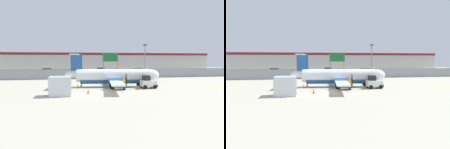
{
  "view_description": "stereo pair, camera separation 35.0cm",
  "coord_description": "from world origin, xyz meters",
  "views": [
    {
      "loc": [
        -4.65,
        -24.98,
        4.11
      ],
      "look_at": [
        1.02,
        5.44,
        1.8
      ],
      "focal_mm": 32.0,
      "sensor_mm": 36.0,
      "label": 1
    },
    {
      "loc": [
        -4.31,
        -25.04,
        4.11
      ],
      "look_at": [
        1.02,
        5.44,
        1.8
      ],
      "focal_mm": 32.0,
      "sensor_mm": 36.0,
      "label": 2
    }
  ],
  "objects": [
    {
      "name": "ground_plane",
      "position": [
        0.0,
        2.0,
        0.0
      ],
      "size": [
        140.0,
        140.0,
        0.01
      ],
      "color": "#B2AD99"
    },
    {
      "name": "perimeter_fence",
      "position": [
        0.0,
        18.0,
        1.12
      ],
      "size": [
        98.0,
        0.1,
        2.1
      ],
      "color": "gray",
      "rests_on": "ground"
    },
    {
      "name": "parking_lot_strip",
      "position": [
        0.0,
        29.5,
        0.06
      ],
      "size": [
        98.0,
        17.0,
        0.12
      ],
      "color": "#38383A",
      "rests_on": "ground"
    },
    {
      "name": "background_building",
      "position": [
        0.0,
        47.99,
        3.26
      ],
      "size": [
        91.0,
        8.1,
        6.5
      ],
      "color": "beige",
      "rests_on": "ground"
    },
    {
      "name": "commuter_airplane",
      "position": [
        1.28,
        4.4,
        1.6
      ],
      "size": [
        14.35,
        16.08,
        4.92
      ],
      "rotation": [
        0.0,
        0.0,
        -0.12
      ],
      "color": "white",
      "rests_on": "ground"
    },
    {
      "name": "baggage_tug",
      "position": [
        5.6,
        1.86,
        0.86
      ],
      "size": [
        2.38,
        1.48,
        1.88
      ],
      "rotation": [
        0.0,
        0.0,
        0.05
      ],
      "color": "silver",
      "rests_on": "ground"
    },
    {
      "name": "ground_crew_worker",
      "position": [
        1.87,
        0.99,
        0.95
      ],
      "size": [
        0.55,
        0.39,
        1.7
      ],
      "rotation": [
        0.0,
        0.0,
        1.75
      ],
      "color": "#191E4C",
      "rests_on": "ground"
    },
    {
      "name": "cargo_container",
      "position": [
        -6.32,
        -1.8,
        1.1
      ],
      "size": [
        2.44,
        2.0,
        2.2
      ],
      "rotation": [
        0.0,
        0.0,
        -0.0
      ],
      "color": "silver",
      "rests_on": "ground"
    },
    {
      "name": "traffic_cone_near_left",
      "position": [
        -3.09,
        -0.92,
        0.31
      ],
      "size": [
        0.36,
        0.36,
        0.64
      ],
      "color": "orange",
      "rests_on": "ground"
    },
    {
      "name": "traffic_cone_near_right",
      "position": [
        -3.74,
        5.36,
        0.31
      ],
      "size": [
        0.36,
        0.36,
        0.64
      ],
      "color": "orange",
      "rests_on": "ground"
    },
    {
      "name": "traffic_cone_far_left",
      "position": [
        4.03,
        1.71,
        0.31
      ],
      "size": [
        0.36,
        0.36,
        0.64
      ],
      "color": "orange",
      "rests_on": "ground"
    },
    {
      "name": "traffic_cone_far_right",
      "position": [
        -4.26,
        4.1,
        0.31
      ],
      "size": [
        0.36,
        0.36,
        0.64
      ],
      "color": "orange",
      "rests_on": "ground"
    },
    {
      "name": "parked_car_0",
      "position": [
        -12.46,
        33.59,
        0.89
      ],
      "size": [
        4.37,
        2.38,
        1.58
      ],
      "rotation": [
        0.0,
        0.0,
        3.03
      ],
      "color": "gray",
      "rests_on": "parking_lot_strip"
    },
    {
      "name": "parked_car_1",
      "position": [
        -3.63,
        29.95,
        0.89
      ],
      "size": [
        4.33,
        2.28,
        1.58
      ],
      "rotation": [
        0.0,
        0.0,
        0.09
      ],
      "color": "#19662D",
      "rests_on": "parking_lot_strip"
    },
    {
      "name": "parked_car_2",
      "position": [
        3.24,
        35.57,
        0.89
      ],
      "size": [
        4.27,
        2.15,
        1.58
      ],
      "rotation": [
        0.0,
        0.0,
        -0.05
      ],
      "color": "slate",
      "rests_on": "parking_lot_strip"
    },
    {
      "name": "parked_car_3",
      "position": [
        12.98,
        29.78,
        0.89
      ],
      "size": [
        4.2,
        2.0,
        1.58
      ],
      "rotation": [
        0.0,
        0.0,
        3.14
      ],
      "color": "#19662D",
      "rests_on": "parking_lot_strip"
    },
    {
      "name": "apron_light_pole",
      "position": [
        9.83,
        14.94,
        4.3
      ],
      "size": [
        0.7,
        0.3,
        7.27
      ],
      "color": "slate",
      "rests_on": "ground"
    },
    {
      "name": "highway_sign",
      "position": [
        3.37,
        19.94,
        4.14
      ],
      "size": [
        3.6,
        0.14,
        5.5
      ],
      "color": "slate",
      "rests_on": "ground"
    }
  ]
}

